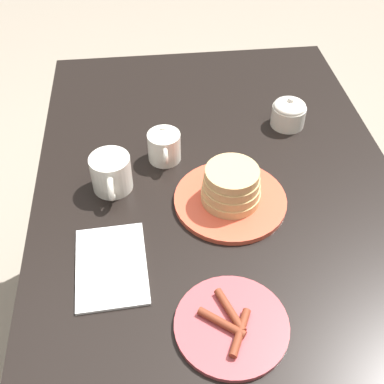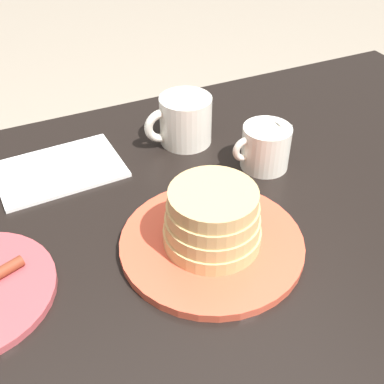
% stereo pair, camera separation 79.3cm
% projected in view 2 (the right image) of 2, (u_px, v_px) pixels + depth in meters
% --- Properties ---
extents(dining_table, '(1.27, 0.81, 0.77)m').
position_uv_depth(dining_table, '(212.00, 302.00, 0.73)').
color(dining_table, black).
rests_on(dining_table, ground_plane).
extents(pancake_plate, '(0.24, 0.24, 0.09)m').
position_uv_depth(pancake_plate, '(212.00, 228.00, 0.61)').
color(pancake_plate, '#DB5138').
rests_on(pancake_plate, dining_table).
extents(coffee_mug, '(0.12, 0.09, 0.08)m').
position_uv_depth(coffee_mug, '(184.00, 120.00, 0.80)').
color(coffee_mug, silver).
rests_on(coffee_mug, dining_table).
extents(creamer_pitcher, '(0.11, 0.08, 0.08)m').
position_uv_depth(creamer_pitcher, '(266.00, 146.00, 0.75)').
color(creamer_pitcher, silver).
rests_on(creamer_pitcher, dining_table).
extents(napkin, '(0.20, 0.14, 0.01)m').
position_uv_depth(napkin, '(60.00, 170.00, 0.76)').
color(napkin, white).
rests_on(napkin, dining_table).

